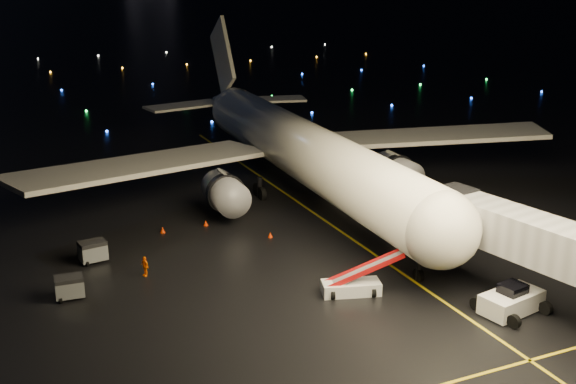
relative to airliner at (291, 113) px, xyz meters
name	(u,v)px	position (x,y,z in m)	size (l,w,h in m)	color
lane_centre	(335,227)	(-1.19, -12.16, -8.13)	(0.25, 80.00, 0.02)	gold
airliner	(291,113)	(0.00, 0.00, 0.00)	(57.44, 54.57, 16.27)	silver
pushback_tug	(512,298)	(2.01, -31.71, -7.09)	(4.38, 2.29, 2.08)	silver
belt_loader	(351,275)	(-6.50, -24.69, -6.65)	(6.12, 1.67, 2.97)	silver
crew_c	(145,266)	(-19.25, -15.53, -7.35)	(0.93, 0.39, 1.58)	#FB6A00
safety_cone_0	(270,235)	(-7.43, -12.00, -7.90)	(0.41, 0.41, 0.47)	#F33100
safety_cone_1	(206,223)	(-11.63, -6.92, -7.88)	(0.46, 0.46, 0.52)	#F33100
safety_cone_2	(163,230)	(-15.67, -7.08, -7.87)	(0.47, 0.47, 0.53)	#F33100
taxiway_lights	(60,85)	(-13.19, 78.84, -7.96)	(164.00, 92.00, 0.36)	black
baggage_cart_0	(93,252)	(-22.37, -11.18, -7.27)	(2.05, 1.43, 1.74)	slate
baggage_cart_1	(69,287)	(-25.03, -17.15, -7.31)	(1.96, 1.37, 1.66)	slate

